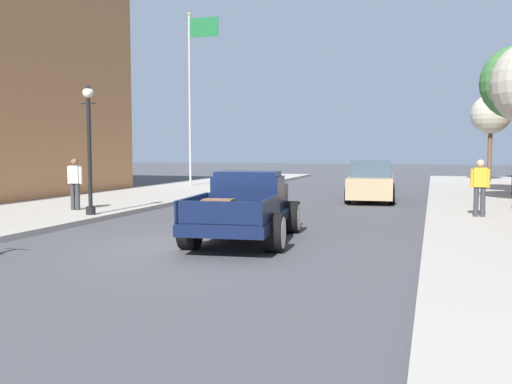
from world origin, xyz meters
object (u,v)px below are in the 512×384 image
object	(u,v)px
pedestrian_sidewalk_left	(75,181)
car_background_tan	(371,182)
flagpole	(193,80)
street_tree_farthest	(491,115)
hotrod_truck_navy	(247,207)
pedestrian_sidewalk_right	(480,184)
street_lamp_near	(89,139)

from	to	relation	value
pedestrian_sidewalk_left	car_background_tan	bearing A→B (deg)	41.39
car_background_tan	flagpole	bearing A→B (deg)	154.24
pedestrian_sidewalk_left	flagpole	size ratio (longest dim) A/B	0.18
street_tree_farthest	pedestrian_sidewalk_left	bearing A→B (deg)	-123.15
car_background_tan	pedestrian_sidewalk_left	xyz separation A→B (m)	(-8.55, -7.53, 0.32)
hotrod_truck_navy	car_background_tan	bearing A→B (deg)	80.43
hotrod_truck_navy	pedestrian_sidewalk_left	size ratio (longest dim) A/B	3.07
street_tree_farthest	flagpole	bearing A→B (deg)	-148.70
pedestrian_sidewalk_right	street_lamp_near	xyz separation A→B (m)	(-11.00, -2.99, 1.30)
pedestrian_sidewalk_left	pedestrian_sidewalk_right	bearing A→B (deg)	9.48
hotrod_truck_navy	pedestrian_sidewalk_left	xyz separation A→B (m)	(-6.79, 2.85, 0.33)
pedestrian_sidewalk_left	pedestrian_sidewalk_right	size ratio (longest dim) A/B	1.00
pedestrian_sidewalk_left	street_lamp_near	world-z (taller)	street_lamp_near
car_background_tan	street_lamp_near	distance (m)	11.33
hotrod_truck_navy	pedestrian_sidewalk_left	bearing A→B (deg)	157.22
car_background_tan	street_lamp_near	world-z (taller)	street_lamp_near
hotrod_truck_navy	street_lamp_near	xyz separation A→B (m)	(-5.58, 1.90, 1.63)
car_background_tan	street_tree_farthest	bearing A→B (deg)	68.28
hotrod_truck_navy	street_tree_farthest	size ratio (longest dim) A/B	0.96
pedestrian_sidewalk_right	street_lamp_near	world-z (taller)	street_lamp_near
pedestrian_sidewalk_right	flagpole	world-z (taller)	flagpole
car_background_tan	street_lamp_near	xyz separation A→B (m)	(-7.33, -8.49, 1.62)
pedestrian_sidewalk_right	flagpole	distance (m)	17.64
hotrod_truck_navy	street_lamp_near	bearing A→B (deg)	161.18
street_lamp_near	street_tree_farthest	size ratio (longest dim) A/B	0.73
street_lamp_near	flagpole	bearing A→B (deg)	100.95
hotrod_truck_navy	street_tree_farthest	bearing A→B (deg)	73.22
hotrod_truck_navy	flagpole	world-z (taller)	flagpole
street_lamp_near	pedestrian_sidewalk_right	bearing A→B (deg)	15.23
pedestrian_sidewalk_left	flagpole	distance (m)	13.24
street_tree_farthest	pedestrian_sidewalk_right	bearing A→B (deg)	-95.79
hotrod_truck_navy	street_tree_farthest	distance (m)	25.94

